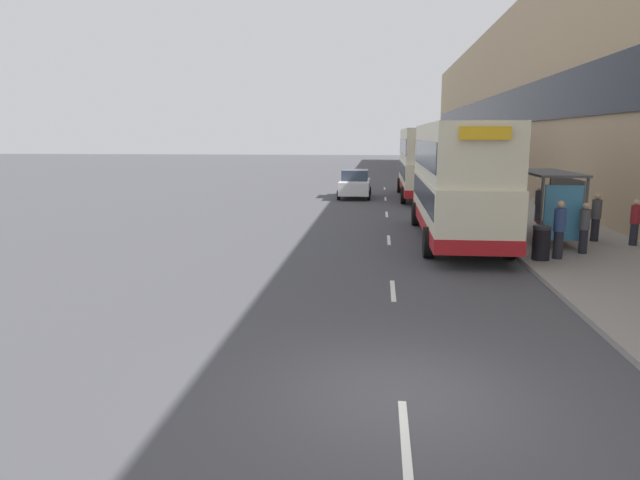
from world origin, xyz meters
TOP-DOWN VIEW (x-y plane):
  - ground_plane at (0.00, 0.00)m, footprint 220.00×220.00m
  - pavement at (6.50, 38.50)m, footprint 5.00×93.00m
  - terrace_facade at (10.49, 38.50)m, footprint 3.10×93.00m
  - lane_mark_0 at (0.00, -1.21)m, footprint 0.12×2.00m
  - lane_mark_1 at (0.00, 5.97)m, footprint 0.12×2.00m
  - lane_mark_2 at (0.00, 13.15)m, footprint 0.12×2.00m
  - lane_mark_3 at (0.00, 20.33)m, footprint 0.12×2.00m
  - lane_mark_4 at (0.00, 27.50)m, footprint 0.12×2.00m
  - lane_mark_5 at (0.00, 34.68)m, footprint 0.12×2.00m
  - bus_shelter at (5.77, 12.68)m, footprint 1.60×4.20m
  - double_decker_bus_near at (2.47, 13.37)m, footprint 2.85×10.50m
  - double_decker_bus_ahead at (2.28, 28.21)m, footprint 2.85×10.32m
  - car_0 at (-1.94, 28.02)m, footprint 2.04×4.28m
  - pedestrian_at_shelter at (6.17, 10.64)m, footprint 0.32×0.32m
  - pedestrian_1 at (5.12, 9.74)m, footprint 0.36×0.36m
  - pedestrian_2 at (6.61, 17.72)m, footprint 0.31×0.31m
  - pedestrian_3 at (7.35, 12.98)m, footprint 0.34×0.34m
  - pedestrian_4 at (8.39, 12.27)m, footprint 0.32×0.32m
  - litter_bin at (4.55, 9.51)m, footprint 0.55×0.55m

SIDE VIEW (x-z plane):
  - ground_plane at x=0.00m, z-range 0.00..0.00m
  - lane_mark_0 at x=0.00m, z-range 0.00..0.01m
  - lane_mark_1 at x=0.00m, z-range 0.00..0.01m
  - lane_mark_2 at x=0.00m, z-range 0.00..0.01m
  - lane_mark_3 at x=0.00m, z-range 0.00..0.01m
  - lane_mark_4 at x=0.00m, z-range 0.00..0.01m
  - lane_mark_5 at x=0.00m, z-range 0.00..0.01m
  - pavement at x=6.50m, z-range 0.00..0.14m
  - litter_bin at x=4.55m, z-range 0.14..1.19m
  - car_0 at x=-1.94m, z-range -0.01..1.75m
  - pedestrian_2 at x=6.61m, z-range 0.16..1.72m
  - pedestrian_4 at x=8.39m, z-range 0.16..1.76m
  - pedestrian_at_shelter at x=6.17m, z-range 0.16..1.80m
  - pedestrian_3 at x=7.35m, z-range 0.16..1.87m
  - pedestrian_1 at x=5.12m, z-range 0.16..1.95m
  - bus_shelter at x=5.77m, z-range 0.64..3.12m
  - double_decker_bus_ahead at x=2.28m, z-range 0.13..4.43m
  - double_decker_bus_near at x=2.47m, z-range 0.13..4.43m
  - terrace_facade at x=10.49m, z-range 0.00..13.23m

